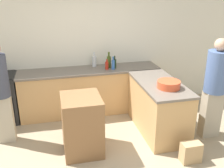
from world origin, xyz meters
name	(u,v)px	position (x,y,z in m)	size (l,w,h in m)	color
wall_back	(87,44)	(0.00, 2.27, 1.35)	(8.00, 0.06, 2.70)	silver
counter_back	(90,91)	(0.00, 1.94, 0.46)	(2.77, 0.62, 0.91)	tan
counter_peninsula	(158,106)	(1.04, 0.94, 0.46)	(0.69, 1.45, 0.91)	tan
island_table	(82,125)	(-0.34, 0.61, 0.46)	(0.59, 0.66, 0.91)	brown
mixing_bowl	(169,84)	(1.08, 0.67, 0.97)	(0.37, 0.37, 0.12)	#DB512D
olive_oil_bottle	(109,61)	(0.39, 1.98, 1.03)	(0.08, 0.08, 0.31)	#475B1E
hot_sauce_bottle	(107,65)	(0.33, 1.87, 0.99)	(0.07, 0.07, 0.20)	red
water_bottle_blue	(113,64)	(0.45, 1.84, 1.01)	(0.06, 0.06, 0.26)	#386BB7
vinegar_bottle_clear	(94,61)	(0.12, 2.11, 1.03)	(0.09, 0.09, 0.30)	silver
wine_bottle_dark	(115,63)	(0.50, 1.91, 1.01)	(0.07, 0.07, 0.25)	black
person_by_range	(0,89)	(-1.53, 1.17, 0.93)	(0.29, 0.29, 1.69)	#ADA38E
person_at_peninsula	(215,86)	(1.84, 0.55, 0.92)	(0.35, 0.35, 1.70)	#ADA38E
paper_bag	(191,152)	(1.17, -0.05, 0.16)	(0.29, 0.17, 0.31)	tan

